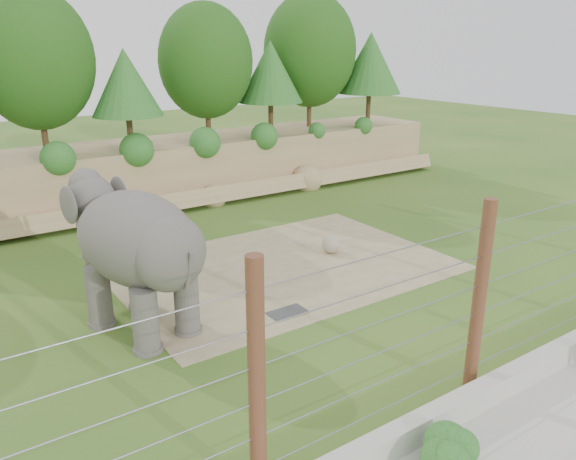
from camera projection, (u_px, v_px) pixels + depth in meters
ground at (330, 307)px, 14.92m from camera, size 90.00×90.00×0.00m
back_embankment at (158, 109)px, 23.88m from camera, size 30.00×5.52×8.77m
dirt_patch at (283, 267)px, 17.53m from camera, size 10.00×7.00×0.02m
drain_grate at (288, 312)px, 14.52m from camera, size 1.00×0.60×0.03m
elephant at (139, 260)px, 13.21m from camera, size 2.97×4.81×3.62m
stone_ball at (331, 244)px, 18.58m from camera, size 0.61×0.61×0.61m
retaining_wall at (491, 390)px, 10.93m from camera, size 26.00×0.35×0.50m
barrier_fence at (479, 299)px, 10.76m from camera, size 20.26×0.26×4.00m
walkway_shrub at (448, 451)px, 9.07m from camera, size 0.80×0.80×0.80m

